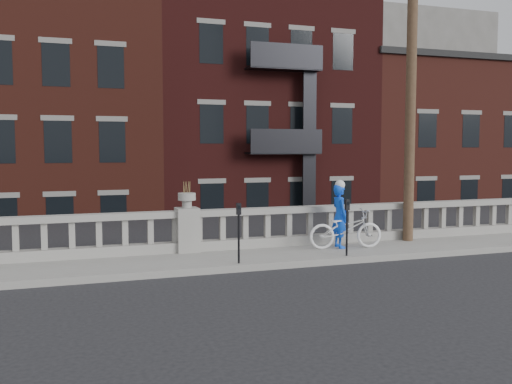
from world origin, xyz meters
TOP-DOWN VIEW (x-y plane):
  - ground at (0.00, 0.00)m, footprint 120.00×120.00m
  - sidewalk at (0.00, 3.00)m, footprint 32.00×2.20m
  - balustrade at (0.00, 3.95)m, footprint 28.00×0.34m
  - planter_pedestal at (0.00, 3.95)m, footprint 0.55×0.55m
  - lower_level at (0.56, 23.04)m, footprint 80.00×44.00m
  - utility_pole at (6.20, 3.60)m, footprint 1.60×0.28m
  - parking_meter_b at (0.79, 2.15)m, footprint 0.10×0.09m
  - parking_meter_c at (3.51, 2.15)m, footprint 0.10×0.09m
  - bicycle at (3.96, 3.06)m, footprint 2.00×0.95m
  - cyclist at (3.86, 3.21)m, footprint 0.43×0.62m

SIDE VIEW (x-z plane):
  - ground at x=0.00m, z-range 0.00..0.00m
  - sidewalk at x=0.00m, z-range 0.00..0.15m
  - balustrade at x=0.00m, z-range 0.13..1.16m
  - bicycle at x=3.96m, z-range 0.15..1.16m
  - planter_pedestal at x=0.00m, z-range -0.05..1.71m
  - cyclist at x=3.86m, z-range 0.15..1.80m
  - parking_meter_b at x=0.79m, z-range 0.32..1.68m
  - parking_meter_c at x=3.51m, z-range 0.32..1.68m
  - lower_level at x=0.56m, z-range -7.77..13.03m
  - utility_pole at x=6.20m, z-range 0.24..10.24m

